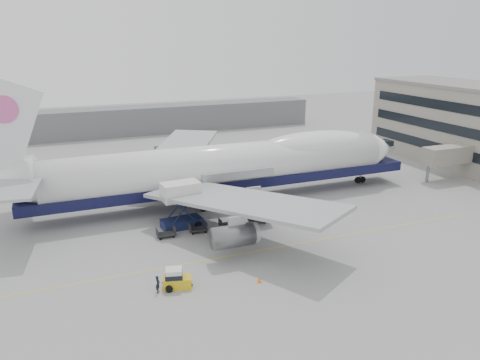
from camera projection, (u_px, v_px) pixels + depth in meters
name	position (u px, v px, depth m)	size (l,w,h in m)	color
ground	(256.00, 230.00, 61.13)	(260.00, 260.00, 0.00)	gray
apron_line	(276.00, 248.00, 55.81)	(60.00, 0.15, 0.01)	gold
hangar	(108.00, 122.00, 118.53)	(110.00, 8.00, 7.00)	slate
airliner	(228.00, 165.00, 70.35)	(67.00, 55.30, 19.98)	white
catering_truck	(181.00, 202.00, 60.97)	(5.46, 3.98, 6.16)	#19224C
baggage_tug	(176.00, 279.00, 46.73)	(3.09, 2.16, 2.05)	gold
ground_worker	(158.00, 284.00, 45.86)	(0.64, 0.42, 1.76)	black
traffic_cone	(259.00, 280.00, 47.86)	(0.43, 0.43, 0.63)	orange
dolly_0	(166.00, 233.00, 58.60)	(2.30, 1.35, 1.30)	#2D2D30
dolly_1	(198.00, 228.00, 60.10)	(2.30, 1.35, 1.30)	#2D2D30
dolly_2	(228.00, 224.00, 61.61)	(2.30, 1.35, 1.30)	#2D2D30
dolly_3	(257.00, 219.00, 63.11)	(2.30, 1.35, 1.30)	#2D2D30
dolly_4	(285.00, 215.00, 64.61)	(2.30, 1.35, 1.30)	#2D2D30
dolly_5	(311.00, 211.00, 66.12)	(2.30, 1.35, 1.30)	#2D2D30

